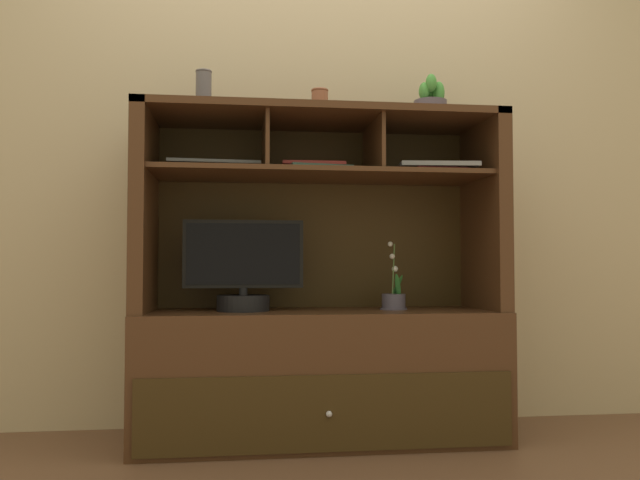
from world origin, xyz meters
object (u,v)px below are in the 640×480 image
at_px(magazine_stack_centre, 314,170).
at_px(accent_vase, 204,90).
at_px(media_console, 320,336).
at_px(ceramic_vase, 320,102).
at_px(magazine_stack_left, 215,168).
at_px(potted_orchid, 394,300).
at_px(potted_succulent, 431,104).
at_px(tv_monitor, 243,274).
at_px(magazine_stack_right, 434,169).

xyz_separation_m(magazine_stack_centre, accent_vase, (-0.48, -0.05, 0.32)).
distance_m(media_console, ceramic_vase, 1.01).
distance_m(magazine_stack_left, ceramic_vase, 0.54).
height_order(media_console, ceramic_vase, ceramic_vase).
distance_m(potted_orchid, ceramic_vase, 0.91).
relative_size(potted_succulent, ceramic_vase, 1.73).
bearing_deg(potted_orchid, ceramic_vase, 179.76).
bearing_deg(tv_monitor, potted_orchid, 1.14).
bearing_deg(magazine_stack_left, ceramic_vase, -4.01).
bearing_deg(magazine_stack_centre, magazine_stack_left, -178.73).
height_order(potted_succulent, accent_vase, potted_succulent).
xyz_separation_m(magazine_stack_right, accent_vase, (-0.99, 0.05, 0.32)).
distance_m(potted_orchid, potted_succulent, 0.88).
distance_m(potted_succulent, ceramic_vase, 0.50).
height_order(media_console, accent_vase, accent_vase).
bearing_deg(accent_vase, tv_monitor, -0.61).
xyz_separation_m(media_console, potted_succulent, (0.50, 0.01, 1.02)).
relative_size(potted_orchid, magazine_stack_centre, 0.95).
xyz_separation_m(potted_orchid, magazine_stack_centre, (-0.34, 0.04, 0.56)).
bearing_deg(magazine_stack_centre, magazine_stack_right, -11.44).
bearing_deg(ceramic_vase, magazine_stack_right, -7.22).
relative_size(magazine_stack_right, accent_vase, 2.06).
bearing_deg(tv_monitor, magazine_stack_centre, 10.24).
relative_size(media_console, tv_monitor, 3.04).
xyz_separation_m(magazine_stack_right, ceramic_vase, (-0.49, 0.06, 0.29)).
xyz_separation_m(tv_monitor, magazine_stack_centre, (0.31, 0.06, 0.45)).
bearing_deg(media_console, ceramic_vase, -90.00).
relative_size(magazine_stack_centre, magazine_stack_right, 0.87).
bearing_deg(magazine_stack_centre, accent_vase, -173.60).
distance_m(potted_orchid, accent_vase, 1.21).
bearing_deg(magazine_stack_left, tv_monitor, -20.30).
distance_m(magazine_stack_left, potted_succulent, 0.99).
height_order(tv_monitor, magazine_stack_left, magazine_stack_left).
bearing_deg(magazine_stack_left, potted_succulent, -1.12).
relative_size(tv_monitor, magazine_stack_left, 1.28).
bearing_deg(potted_succulent, magazine_stack_right, -95.98).
bearing_deg(potted_orchid, magazine_stack_left, 177.57).
bearing_deg(media_console, tv_monitor, -177.45).
bearing_deg(tv_monitor, media_console, 2.55).
distance_m(media_console, magazine_stack_right, 0.87).
xyz_separation_m(magazine_stack_left, potted_succulent, (0.95, -0.02, 0.30)).
xyz_separation_m(tv_monitor, potted_orchid, (0.65, 0.01, -0.11)).
bearing_deg(ceramic_vase, potted_orchid, -0.24).
relative_size(media_console, potted_orchid, 5.16).
relative_size(magazine_stack_left, magazine_stack_right, 1.11).
height_order(ceramic_vase, accent_vase, accent_vase).
bearing_deg(ceramic_vase, media_console, 90.00).
height_order(magazine_stack_left, magazine_stack_right, same).
height_order(potted_orchid, accent_vase, accent_vase).
bearing_deg(accent_vase, media_console, 1.47).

